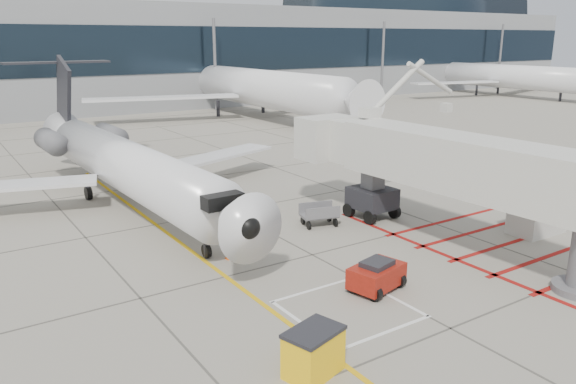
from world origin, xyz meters
TOP-DOWN VIEW (x-y plane):
  - ground_plane at (0.00, 0.00)m, footprint 260.00×260.00m
  - regional_jet at (-4.39, 13.57)m, footprint 25.55×31.69m
  - jet_bridge at (6.17, 1.20)m, footprint 8.95×17.81m
  - pushback_tug at (-0.05, -0.33)m, footprint 2.45×1.85m
  - spill_bin at (-5.44, -3.58)m, footprint 1.90×1.52m
  - baggage_cart at (2.73, 7.18)m, footprint 2.13×1.64m
  - ground_power_unit at (11.16, 0.23)m, footprint 2.79×1.67m
  - cone_nose at (-3.35, 5.68)m, footprint 0.33×0.33m
  - cone_side at (0.32, 8.41)m, footprint 0.37×0.37m
  - terminal_building at (10.00, 70.00)m, footprint 180.00×28.00m
  - terminal_glass_band at (10.00, 55.95)m, footprint 180.00×0.10m
  - terminal_dome at (70.00, 70.00)m, footprint 40.00×28.00m
  - bg_aircraft_c at (20.63, 46.00)m, footprint 39.27×43.64m
  - bg_aircraft_e at (69.14, 46.00)m, footprint 34.57×38.41m

SIDE VIEW (x-z plane):
  - ground_plane at x=0.00m, z-range 0.00..0.00m
  - cone_nose at x=-3.35m, z-range 0.00..0.46m
  - cone_side at x=0.32m, z-range 0.00..0.51m
  - baggage_cart at x=2.73m, z-range 0.00..1.19m
  - pushback_tug at x=-0.05m, z-range 0.00..1.28m
  - spill_bin at x=-5.44m, z-range 0.00..1.44m
  - ground_power_unit at x=11.16m, z-range 0.00..2.18m
  - jet_bridge at x=6.17m, z-range 0.00..7.00m
  - regional_jet at x=-4.39m, z-range 0.00..8.08m
  - bg_aircraft_e at x=69.14m, z-range 0.00..11.52m
  - bg_aircraft_c at x=20.63m, z-range 0.00..13.09m
  - terminal_building at x=10.00m, z-range 0.00..14.00m
  - terminal_glass_band at x=10.00m, z-range 5.00..11.00m
  - terminal_dome at x=70.00m, z-range 0.00..28.00m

